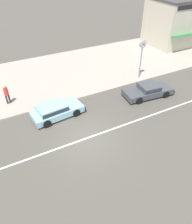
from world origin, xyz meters
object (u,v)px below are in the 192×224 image
(street_clock, at_px, (142,50))
(shopfront_mid_block, at_px, (171,22))
(sedan_dark_grey_1, at_px, (148,90))
(pedestrian_near_clock, at_px, (6,93))
(hatchback_pale_blue_3, at_px, (55,110))

(street_clock, height_order, shopfront_mid_block, shopfront_mid_block)
(sedan_dark_grey_1, bearing_deg, shopfront_mid_block, 41.10)
(sedan_dark_grey_1, relative_size, shopfront_mid_block, 0.73)
(pedestrian_near_clock, xyz_separation_m, shopfront_mid_block, (20.65, 4.62, 1.79))
(sedan_dark_grey_1, xyz_separation_m, pedestrian_near_clock, (-10.76, 4.01, 0.55))
(hatchback_pale_blue_3, height_order, pedestrian_near_clock, pedestrian_near_clock)
(shopfront_mid_block, bearing_deg, street_clock, -146.42)
(sedan_dark_grey_1, distance_m, street_clock, 3.78)
(sedan_dark_grey_1, height_order, shopfront_mid_block, shopfront_mid_block)
(pedestrian_near_clock, bearing_deg, street_clock, -5.90)
(pedestrian_near_clock, bearing_deg, hatchback_pale_blue_3, -48.02)
(street_clock, relative_size, pedestrian_near_clock, 2.25)
(hatchback_pale_blue_3, height_order, shopfront_mid_block, shopfront_mid_block)
(shopfront_mid_block, bearing_deg, pedestrian_near_clock, -167.40)
(sedan_dark_grey_1, xyz_separation_m, shopfront_mid_block, (9.89, 8.63, 2.34))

